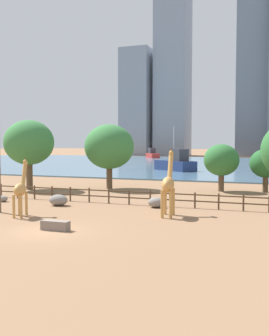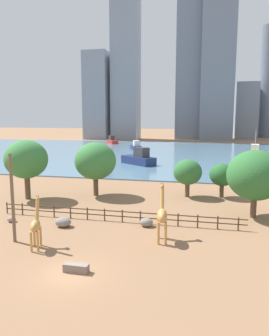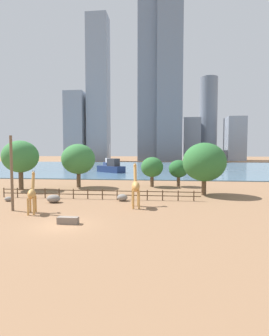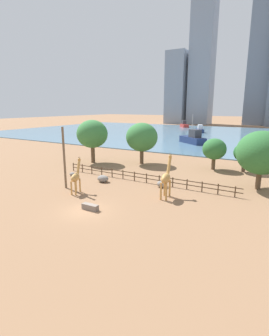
% 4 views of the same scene
% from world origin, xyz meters
% --- Properties ---
extents(ground_plane, '(400.00, 400.00, 0.00)m').
position_xyz_m(ground_plane, '(0.00, 80.00, 0.00)').
color(ground_plane, '#8C6647').
extents(harbor_water, '(180.00, 86.00, 0.20)m').
position_xyz_m(harbor_water, '(0.00, 77.00, 0.10)').
color(harbor_water, slate).
rests_on(harbor_water, ground).
extents(giraffe_tall, '(1.37, 2.72, 4.25)m').
position_xyz_m(giraffe_tall, '(-4.67, 3.75, 1.99)').
color(giraffe_tall, '#C18C47').
rests_on(giraffe_tall, ground).
extents(giraffe_companion, '(1.20, 3.38, 4.96)m').
position_xyz_m(giraffe_companion, '(5.32, 7.78, 2.34)').
color(giraffe_companion, '#C18C47').
rests_on(giraffe_companion, ground).
extents(utility_pole, '(0.28, 0.28, 7.83)m').
position_xyz_m(utility_pole, '(-7.26, 4.58, 3.91)').
color(utility_pole, brown).
rests_on(utility_pole, ground).
extents(boulder_near_fence, '(1.65, 1.27, 0.96)m').
position_xyz_m(boulder_near_fence, '(-4.82, 9.20, 0.48)').
color(boulder_near_fence, gray).
rests_on(boulder_near_fence, ground).
extents(boulder_by_pole, '(1.33, 1.14, 0.85)m').
position_xyz_m(boulder_by_pole, '(3.28, 11.15, 0.43)').
color(boulder_by_pole, gray).
rests_on(boulder_by_pole, ground).
extents(boulder_small, '(0.93, 0.75, 0.56)m').
position_xyz_m(boulder_small, '(-10.75, 9.41, 0.28)').
color(boulder_small, gray).
rests_on(boulder_small, ground).
extents(feeding_trough, '(1.80, 0.60, 0.60)m').
position_xyz_m(feeding_trough, '(0.27, 0.44, 0.30)').
color(feeding_trough, '#72665B').
rests_on(feeding_trough, ground).
extents(enclosure_fence, '(26.12, 0.14, 1.30)m').
position_xyz_m(enclosure_fence, '(-0.19, 12.00, 0.76)').
color(enclosure_fence, '#4C3826').
rests_on(enclosure_fence, ground).
extents(tree_left_large, '(3.42, 3.42, 4.67)m').
position_xyz_m(tree_left_large, '(11.02, 25.28, 3.09)').
color(tree_left_large, brown).
rests_on(tree_left_large, ground).
extents(tree_center_broad, '(3.85, 3.85, 5.17)m').
position_xyz_m(tree_center_broad, '(6.43, 24.54, 3.41)').
color(tree_center_broad, brown).
rests_on(tree_center_broad, ground).
extents(tree_right_tall, '(5.70, 5.70, 7.43)m').
position_xyz_m(tree_right_tall, '(-6.06, 22.47, 4.84)').
color(tree_right_tall, brown).
rests_on(tree_right_tall, ground).
extents(tree_left_small, '(5.65, 5.65, 7.90)m').
position_xyz_m(tree_left_small, '(-14.28, 18.59, 5.32)').
color(tree_left_small, brown).
rests_on(tree_left_small, ground).
extents(tree_right_small, '(6.02, 6.02, 7.39)m').
position_xyz_m(tree_right_small, '(14.08, 16.67, 4.67)').
color(tree_right_small, brown).
rests_on(tree_right_small, ground).
extents(boat_ferry, '(6.32, 7.43, 3.19)m').
position_xyz_m(boat_ferry, '(-29.35, 107.72, 1.28)').
color(boat_ferry, '#B22D28').
rests_on(boat_ferry, harbor_water).
extents(boat_sailboat, '(5.12, 7.43, 3.08)m').
position_xyz_m(boat_sailboat, '(-14.26, 84.47, 1.25)').
color(boat_sailboat, navy).
rests_on(boat_sailboat, harbor_water).
extents(boat_tug, '(8.94, 8.03, 7.99)m').
position_xyz_m(boat_tug, '(-6.26, 52.07, 1.53)').
color(boat_tug, navy).
rests_on(boat_tug, harbor_water).
extents(skyline_block_central, '(11.64, 14.88, 41.76)m').
position_xyz_m(skyline_block_central, '(-44.95, 136.97, 20.88)').
color(skyline_block_central, gray).
rests_on(skyline_block_central, ground).
extents(skyline_block_wide, '(12.57, 11.52, 87.08)m').
position_xyz_m(skyline_block_wide, '(-31.27, 138.01, 43.54)').
color(skyline_block_wide, gray).
rests_on(skyline_block_wide, ground).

